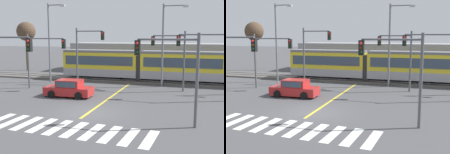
# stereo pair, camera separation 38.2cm
# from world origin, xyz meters

# --- Properties ---
(ground_plane) EXTENTS (200.00, 200.00, 0.00)m
(ground_plane) POSITION_xyz_m (0.00, 0.00, 0.00)
(ground_plane) COLOR #474749
(track_bed) EXTENTS (120.00, 4.00, 0.18)m
(track_bed) POSITION_xyz_m (0.00, 14.21, 0.09)
(track_bed) COLOR #56514C
(track_bed) RESTS_ON ground
(rail_near) EXTENTS (120.00, 0.08, 0.10)m
(rail_near) POSITION_xyz_m (0.00, 13.49, 0.23)
(rail_near) COLOR #939399
(rail_near) RESTS_ON track_bed
(rail_far) EXTENTS (120.00, 0.08, 0.10)m
(rail_far) POSITION_xyz_m (0.00, 14.93, 0.23)
(rail_far) COLOR #939399
(rail_far) RESTS_ON track_bed
(light_rail_tram) EXTENTS (28.00, 2.64, 3.43)m
(light_rail_tram) POSITION_xyz_m (5.53, 14.21, 2.05)
(light_rail_tram) COLOR #9E9EA3
(light_rail_tram) RESTS_ON track_bed
(crosswalk_stripe_1) EXTENTS (0.73, 2.83, 0.01)m
(crosswalk_stripe_1) POSITION_xyz_m (-3.84, -3.28, 0.00)
(crosswalk_stripe_1) COLOR silver
(crosswalk_stripe_1) RESTS_ON ground
(crosswalk_stripe_2) EXTENTS (0.73, 2.83, 0.01)m
(crosswalk_stripe_2) POSITION_xyz_m (-2.74, -3.35, 0.00)
(crosswalk_stripe_2) COLOR silver
(crosswalk_stripe_2) RESTS_ON ground
(crosswalk_stripe_3) EXTENTS (0.73, 2.83, 0.01)m
(crosswalk_stripe_3) POSITION_xyz_m (-1.65, -3.42, 0.00)
(crosswalk_stripe_3) COLOR silver
(crosswalk_stripe_3) RESTS_ON ground
(crosswalk_stripe_4) EXTENTS (0.73, 2.83, 0.01)m
(crosswalk_stripe_4) POSITION_xyz_m (-0.55, -3.48, 0.00)
(crosswalk_stripe_4) COLOR silver
(crosswalk_stripe_4) RESTS_ON ground
(crosswalk_stripe_5) EXTENTS (0.73, 2.83, 0.01)m
(crosswalk_stripe_5) POSITION_xyz_m (0.55, -3.55, 0.00)
(crosswalk_stripe_5) COLOR silver
(crosswalk_stripe_5) RESTS_ON ground
(crosswalk_stripe_6) EXTENTS (0.73, 2.83, 0.01)m
(crosswalk_stripe_6) POSITION_xyz_m (1.65, -3.62, 0.00)
(crosswalk_stripe_6) COLOR silver
(crosswalk_stripe_6) RESTS_ON ground
(crosswalk_stripe_7) EXTENTS (0.73, 2.83, 0.01)m
(crosswalk_stripe_7) POSITION_xyz_m (2.74, -3.68, 0.00)
(crosswalk_stripe_7) COLOR silver
(crosswalk_stripe_7) RESTS_ON ground
(crosswalk_stripe_8) EXTENTS (0.73, 2.83, 0.01)m
(crosswalk_stripe_8) POSITION_xyz_m (3.84, -3.75, 0.00)
(crosswalk_stripe_8) COLOR silver
(crosswalk_stripe_8) RESTS_ON ground
(crosswalk_stripe_9) EXTENTS (0.73, 2.83, 0.01)m
(crosswalk_stripe_9) POSITION_xyz_m (4.94, -3.82, 0.00)
(crosswalk_stripe_9) COLOR silver
(crosswalk_stripe_9) RESTS_ON ground
(lane_centre_line) EXTENTS (0.20, 13.73, 0.01)m
(lane_centre_line) POSITION_xyz_m (0.00, 5.35, 0.00)
(lane_centre_line) COLOR gold
(lane_centre_line) RESTS_ON ground
(sedan_crossing) EXTENTS (4.23, 1.99, 1.52)m
(sedan_crossing) POSITION_xyz_m (-3.60, 4.33, 0.70)
(sedan_crossing) COLOR #B22323
(sedan_crossing) RESTS_ON ground
(traffic_light_mid_left) EXTENTS (4.25, 0.38, 5.52)m
(traffic_light_mid_left) POSITION_xyz_m (-7.73, 6.81, 3.68)
(traffic_light_mid_left) COLOR #515459
(traffic_light_mid_left) RESTS_ON ground
(traffic_light_near_left) EXTENTS (3.75, 0.38, 5.63)m
(traffic_light_near_left) POSITION_xyz_m (-5.78, -1.50, 3.75)
(traffic_light_near_left) COLOR #515459
(traffic_light_near_left) RESTS_ON ground
(traffic_light_near_right) EXTENTS (3.75, 0.38, 5.52)m
(traffic_light_near_right) POSITION_xyz_m (5.85, -1.18, 3.69)
(traffic_light_near_right) COLOR #515459
(traffic_light_near_right) RESTS_ON ground
(traffic_light_mid_right) EXTENTS (4.25, 0.38, 5.83)m
(traffic_light_mid_right) POSITION_xyz_m (8.07, 6.52, 3.91)
(traffic_light_mid_right) COLOR #515459
(traffic_light_mid_right) RESTS_ON ground
(traffic_light_far_left) EXTENTS (3.25, 0.38, 6.17)m
(traffic_light_far_left) POSITION_xyz_m (-4.57, 10.71, 4.07)
(traffic_light_far_left) COLOR #515459
(traffic_light_far_left) RESTS_ON ground
(traffic_light_far_right) EXTENTS (3.25, 0.38, 5.77)m
(traffic_light_far_right) POSITION_xyz_m (4.83, 9.63, 3.79)
(traffic_light_far_right) COLOR #515459
(traffic_light_far_right) RESTS_ON ground
(street_lamp_west) EXTENTS (2.16, 0.28, 8.87)m
(street_lamp_west) POSITION_xyz_m (-8.83, 10.73, 5.02)
(street_lamp_west) COLOR slate
(street_lamp_west) RESTS_ON ground
(street_lamp_centre) EXTENTS (2.55, 0.28, 8.52)m
(street_lamp_centre) POSITION_xyz_m (3.87, 11.67, 4.88)
(street_lamp_centre) COLOR slate
(street_lamp_centre) RESTS_ON ground
(bare_tree_far_west) EXTENTS (2.83, 2.83, 7.36)m
(bare_tree_far_west) POSITION_xyz_m (-17.82, 19.39, 5.87)
(bare_tree_far_west) COLOR brown
(bare_tree_far_west) RESTS_ON ground
(building_backdrop_far) EXTENTS (27.98, 6.00, 4.20)m
(building_backdrop_far) POSITION_xyz_m (2.95, 23.38, 2.10)
(building_backdrop_far) COLOR gray
(building_backdrop_far) RESTS_ON ground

